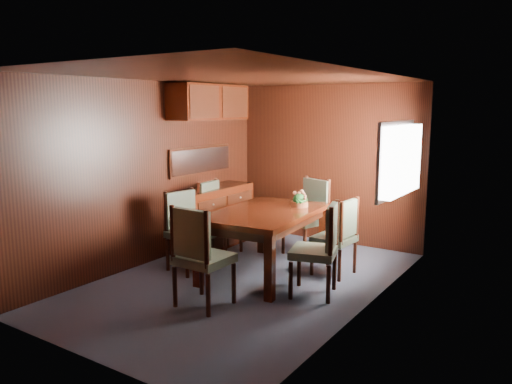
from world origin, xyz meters
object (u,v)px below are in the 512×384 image
Objects in this scene: chair_left_near at (186,226)px; chair_right_near at (321,244)px; chair_head at (199,252)px; dining_table at (265,220)px; sideboard at (214,217)px; flower_centerpiece at (299,198)px.

chair_right_near is (1.84, 0.12, 0.01)m from chair_left_near.
chair_head is (0.95, -0.88, 0.03)m from chair_left_near.
chair_right_near reaches higher than dining_table.
sideboard is 1.09m from chair_left_near.
chair_right_near is at bearing -22.53° from dining_table.
chair_right_near is at bearing 104.57° from chair_left_near.
chair_head is (1.31, -1.91, 0.15)m from sideboard.
chair_head reaches higher than chair_right_near.
chair_right_near reaches higher than chair_left_near.
chair_right_near reaches higher than sideboard.
chair_left_near is at bearing -161.01° from dining_table.
dining_table is at bearing -25.24° from sideboard.
chair_left_near is (0.36, -1.02, 0.12)m from sideboard.
sideboard is 1.29× the size of chair_head.
flower_centerpiece is (0.23, 0.45, 0.23)m from dining_table.
sideboard is 2.38m from chair_right_near.
chair_left_near is (-0.93, -0.41, -0.12)m from dining_table.
chair_right_near is at bearing -22.27° from sideboard.
chair_right_near reaches higher than flower_centerpiece.
chair_head reaches higher than sideboard.
sideboard is 2.32m from chair_head.
chair_right_near is at bearing 49.29° from chair_head.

